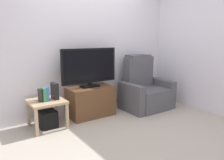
# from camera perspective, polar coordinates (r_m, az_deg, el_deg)

# --- Properties ---
(ground_plane) EXTENTS (6.40, 6.40, 0.00)m
(ground_plane) POSITION_cam_1_polar(r_m,az_deg,el_deg) (3.57, 3.12, -12.57)
(ground_plane) COLOR #B2A899
(wall_back) EXTENTS (6.40, 0.06, 2.60)m
(wall_back) POSITION_cam_1_polar(r_m,az_deg,el_deg) (4.23, -6.13, 9.20)
(wall_back) COLOR silver
(wall_back) RESTS_ON ground
(wall_side) EXTENTS (0.06, 4.48, 2.60)m
(wall_side) POSITION_cam_1_polar(r_m,az_deg,el_deg) (4.67, 22.20, 8.62)
(wall_side) COLOR silver
(wall_side) RESTS_ON ground
(tv_stand) EXTENTS (0.82, 0.47, 0.54)m
(tv_stand) POSITION_cam_1_polar(r_m,az_deg,el_deg) (4.07, -5.58, -5.55)
(tv_stand) COLOR brown
(tv_stand) RESTS_ON ground
(television) EXTENTS (1.07, 0.20, 0.70)m
(television) POSITION_cam_1_polar(r_m,az_deg,el_deg) (3.95, -5.88, 3.48)
(television) COLOR black
(television) RESTS_ON tv_stand
(recliner_armchair) EXTENTS (0.98, 0.78, 1.08)m
(recliner_armchair) POSITION_cam_1_polar(r_m,az_deg,el_deg) (4.53, 8.54, -2.60)
(recliner_armchair) COLOR #515156
(recliner_armchair) RESTS_ON ground
(side_table) EXTENTS (0.54, 0.54, 0.45)m
(side_table) POSITION_cam_1_polar(r_m,az_deg,el_deg) (3.65, -16.65, -6.17)
(side_table) COLOR tan
(side_table) RESTS_ON ground
(subwoofer_box) EXTENTS (0.27, 0.27, 0.27)m
(subwoofer_box) POSITION_cam_1_polar(r_m,az_deg,el_deg) (3.73, -16.44, -9.74)
(subwoofer_box) COLOR black
(subwoofer_box) RESTS_ON ground
(book_leftmost) EXTENTS (0.04, 0.11, 0.20)m
(book_leftmost) POSITION_cam_1_polar(r_m,az_deg,el_deg) (3.56, -18.23, -3.83)
(book_leftmost) COLOR #262626
(book_leftmost) RESTS_ON side_table
(book_middle) EXTENTS (0.05, 0.13, 0.21)m
(book_middle) POSITION_cam_1_polar(r_m,az_deg,el_deg) (3.58, -17.40, -3.62)
(book_middle) COLOR #388C4C
(book_middle) RESTS_ON side_table
(book_rightmost) EXTENTS (0.04, 0.12, 0.22)m
(book_rightmost) POSITION_cam_1_polar(r_m,az_deg,el_deg) (3.59, -16.68, -3.49)
(book_rightmost) COLOR #3366B2
(book_rightmost) RESTS_ON side_table
(game_console) EXTENTS (0.07, 0.20, 0.26)m
(game_console) POSITION_cam_1_polar(r_m,az_deg,el_deg) (3.65, -14.71, -2.78)
(game_console) COLOR black
(game_console) RESTS_ON side_table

